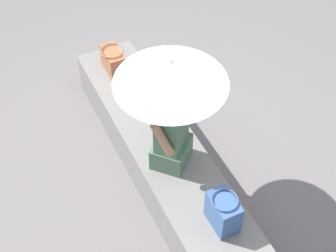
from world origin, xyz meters
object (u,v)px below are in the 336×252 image
at_px(handbag_black, 223,212).
at_px(magazine, 133,98).
at_px(person_seated, 171,130).
at_px(tote_bag_canvas, 113,61).
at_px(parasol, 171,73).

bearing_deg(handbag_black, magazine, -176.94).
distance_m(person_seated, magazine, 0.93).
distance_m(person_seated, tote_bag_canvas, 1.33).
height_order(tote_bag_canvas, magazine, tote_bag_canvas).
xyz_separation_m(handbag_black, tote_bag_canvas, (-2.05, -0.10, -0.02)).
xyz_separation_m(tote_bag_canvas, magazine, (0.46, 0.01, -0.12)).
bearing_deg(person_seated, handbag_black, 5.98).
height_order(handbag_black, magazine, handbag_black).
xyz_separation_m(parasol, tote_bag_canvas, (-1.26, -0.03, -0.84)).
bearing_deg(magazine, parasol, 12.75).
bearing_deg(person_seated, tote_bag_canvas, -179.27).
bearing_deg(parasol, handbag_black, 4.65).
relative_size(parasol, magazine, 3.93).
distance_m(handbag_black, magazine, 1.60).
bearing_deg(handbag_black, parasol, -175.35).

